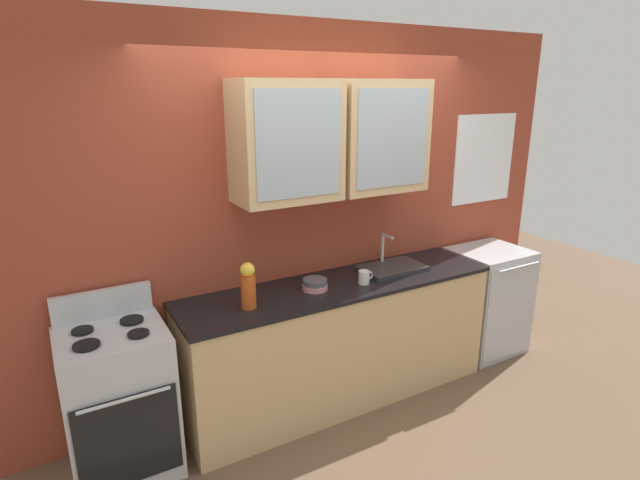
# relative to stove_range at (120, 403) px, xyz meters

# --- Properties ---
(ground_plane) EXTENTS (10.00, 10.00, 0.00)m
(ground_plane) POSITION_rel_stove_range_xyz_m (1.55, 0.00, -0.47)
(ground_plane) COLOR brown
(back_wall_unit) EXTENTS (4.47, 0.47, 2.71)m
(back_wall_unit) POSITION_rel_stove_range_xyz_m (1.55, 0.29, 1.02)
(back_wall_unit) COLOR #993D28
(back_wall_unit) RESTS_ON ground_plane
(counter) EXTENTS (2.37, 0.59, 0.93)m
(counter) POSITION_rel_stove_range_xyz_m (1.55, 0.00, -0.01)
(counter) COLOR tan
(counter) RESTS_ON ground_plane
(stove_range) EXTENTS (0.60, 0.57, 1.11)m
(stove_range) POSITION_rel_stove_range_xyz_m (0.00, 0.00, 0.00)
(stove_range) COLOR silver
(stove_range) RESTS_ON ground_plane
(sink_faucet) EXTENTS (0.49, 0.31, 0.26)m
(sink_faucet) POSITION_rel_stove_range_xyz_m (2.03, 0.04, 0.48)
(sink_faucet) COLOR #2D2D30
(sink_faucet) RESTS_ON counter
(bowl_stack) EXTENTS (0.18, 0.18, 0.08)m
(bowl_stack) POSITION_rel_stove_range_xyz_m (1.33, -0.01, 0.49)
(bowl_stack) COLOR #D87F84
(bowl_stack) RESTS_ON counter
(vase) EXTENTS (0.10, 0.10, 0.30)m
(vase) POSITION_rel_stove_range_xyz_m (0.82, -0.06, 0.61)
(vase) COLOR #BF4C19
(vase) RESTS_ON counter
(cup_near_sink) EXTENTS (0.12, 0.08, 0.10)m
(cup_near_sink) POSITION_rel_stove_range_xyz_m (1.69, -0.09, 0.50)
(cup_near_sink) COLOR silver
(cup_near_sink) RESTS_ON counter
(dishwasher) EXTENTS (0.61, 0.58, 0.93)m
(dishwasher) POSITION_rel_stove_range_xyz_m (3.07, -0.00, -0.01)
(dishwasher) COLOR silver
(dishwasher) RESTS_ON ground_plane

